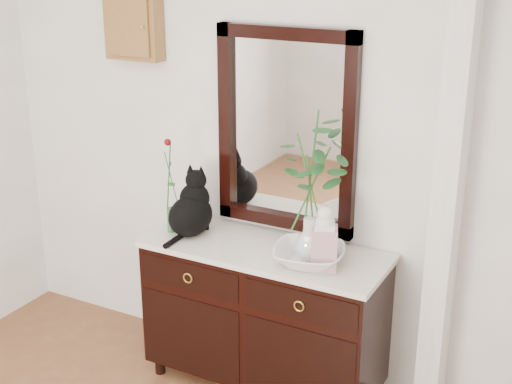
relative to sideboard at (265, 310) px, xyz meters
The scene contains 10 objects.
wall_back 0.92m from the sideboard, 111.80° to the left, with size 3.60×0.04×2.70m, color white.
pilaster 1.27m from the sideboard, 10.70° to the left, with size 0.12×0.20×2.70m, color white.
sideboard is the anchor object (origin of this frame).
wall_mirror 0.99m from the sideboard, 90.00° to the left, with size 0.80×0.06×1.10m.
key_cabinet 1.77m from the sideboard, 167.54° to the left, with size 0.35×0.10×0.40m, color brown.
cat 0.72m from the sideboard, behind, with size 0.26×0.32×0.37m, color black, non-canonical shape.
lotus_bowl 0.51m from the sideboard, 13.16° to the right, with size 0.36×0.36×0.09m, color silver.
vase_branches 0.85m from the sideboard, 13.16° to the right, with size 0.38×0.38×0.80m, color silver, non-canonical shape.
bud_vase_rose 0.87m from the sideboard, behind, with size 0.07×0.07×0.56m, color #2F623A, non-canonical shape.
ginger_jar 0.67m from the sideboard, 11.86° to the right, with size 0.13×0.13×0.34m, color white, non-canonical shape.
Camera 1 is at (1.69, -1.36, 2.42)m, focal length 50.00 mm.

